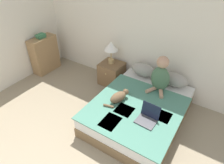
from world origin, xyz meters
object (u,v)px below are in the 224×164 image
laptop_open (148,118)px  nightstand (112,73)px  person_sitting (161,76)px  book_stack_top (41,36)px  cat_tabby (119,97)px  table_lamp (111,47)px  bookshelf (45,54)px  bed (139,111)px  pillow_near (144,70)px  pillow_far (175,79)px

laptop_open → nightstand: (-1.34, 1.06, -0.22)m
person_sitting → book_stack_top: person_sitting is taller
cat_tabby → table_lamp: table_lamp is taller
person_sitting → book_stack_top: 2.89m
person_sitting → nightstand: size_ratio=1.38×
nightstand → book_stack_top: 1.87m
cat_tabby → nightstand: bearing=54.9°
laptop_open → nightstand: 1.73m
nightstand → bookshelf: (-1.70, -0.41, 0.18)m
bed → pillow_near: 0.92m
person_sitting → bookshelf: (-2.89, -0.19, -0.30)m
cat_tabby → book_stack_top: 2.51m
cat_tabby → laptop_open: bearing=-88.2°
nightstand → pillow_far: bearing=2.7°
pillow_near → table_lamp: 0.83m
laptop_open → pillow_near: bearing=121.3°
person_sitting → pillow_far: bearing=56.5°
bed → cat_tabby: size_ratio=3.99×
person_sitting → bookshelf: bearing=-176.3°
pillow_near → laptop_open: 1.28m
cat_tabby → book_stack_top: size_ratio=2.17×
laptop_open → table_lamp: 1.79m
table_lamp → book_stack_top: size_ratio=2.31×
bed → bookshelf: bookshelf is taller
cat_tabby → pillow_far: bearing=-17.9°
nightstand → book_stack_top: size_ratio=2.29×
cat_tabby → table_lamp: 1.25m
bed → book_stack_top: size_ratio=8.65×
pillow_near → book_stack_top: 2.50m
pillow_near → pillow_far: bearing=0.0°
pillow_near → cat_tabby: bearing=-90.3°
bed → pillow_far: size_ratio=3.68×
table_lamp → cat_tabby: bearing=-50.6°
cat_tabby → bookshelf: bookshelf is taller
nightstand → book_stack_top: book_stack_top is taller
pillow_far → laptop_open: bearing=-92.0°
nightstand → table_lamp: table_lamp is taller
bed → table_lamp: size_ratio=3.75×
pillow_near → laptop_open: size_ratio=1.64×
pillow_near → laptop_open: pillow_near is taller
cat_tabby → person_sitting: bearing=-18.1°
bookshelf → pillow_far: bearing=8.8°
book_stack_top → table_lamp: bearing=14.3°
person_sitting → cat_tabby: person_sitting is taller
cat_tabby → table_lamp: size_ratio=0.94×
laptop_open → cat_tabby: bearing=168.8°
bed → nightstand: bearing=145.7°
cat_tabby → laptop_open: 0.63m
bookshelf → laptop_open: bearing=-12.0°
nightstand → table_lamp: (-0.02, 0.02, 0.64)m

